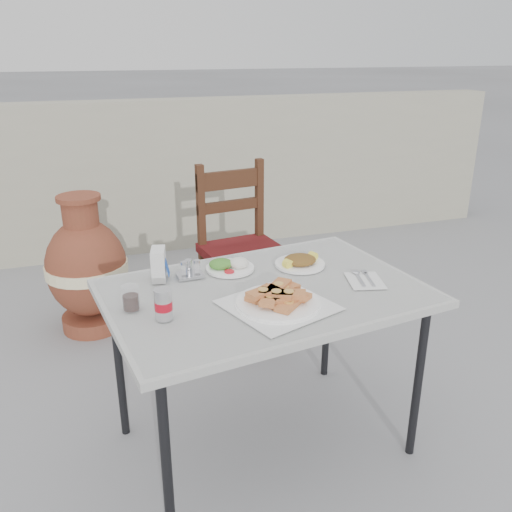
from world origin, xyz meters
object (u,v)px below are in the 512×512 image
object	(u,v)px
napkin_holder	(159,264)
terracotta_urn	(87,269)
cola_glass	(131,299)
condiment_caddy	(190,271)
salad_rice_plate	(229,265)
salad_chopped_plate	(300,261)
pide_plate	(278,297)
chair	(241,248)
soda_can	(163,304)
cafe_table	(265,301)

from	to	relation	value
napkin_holder	terracotta_urn	xyz separation A→B (m)	(-0.28, 1.07, -0.40)
cola_glass	condiment_caddy	xyz separation A→B (m)	(0.25, 0.22, -0.01)
terracotta_urn	salad_rice_plate	bearing A→B (deg)	-61.97
salad_chopped_plate	pide_plate	bearing A→B (deg)	-124.14
salad_chopped_plate	terracotta_urn	world-z (taller)	terracotta_urn
napkin_holder	chair	size ratio (longest dim) A/B	0.13
napkin_holder	terracotta_urn	distance (m)	1.17
salad_rice_plate	condiment_caddy	xyz separation A→B (m)	(-0.17, -0.02, 0.01)
chair	terracotta_urn	distance (m)	0.90
salad_chopped_plate	soda_can	size ratio (longest dim) A/B	1.95
salad_chopped_plate	condiment_caddy	bearing A→B (deg)	176.50
pide_plate	cola_glass	distance (m)	0.51
napkin_holder	chair	xyz separation A→B (m)	(0.58, 0.80, -0.28)
pide_plate	salad_rice_plate	size ratio (longest dim) A/B	2.16
salad_rice_plate	condiment_caddy	size ratio (longest dim) A/B	1.89
pide_plate	soda_can	bearing A→B (deg)	176.16
cafe_table	napkin_holder	xyz separation A→B (m)	(-0.37, 0.22, 0.11)
pide_plate	chair	xyz separation A→B (m)	(0.22, 1.16, -0.25)
cafe_table	napkin_holder	world-z (taller)	napkin_holder
cafe_table	cola_glass	size ratio (longest dim) A/B	14.54
terracotta_urn	cafe_table	bearing A→B (deg)	-63.49
pide_plate	chair	world-z (taller)	chair
salad_chopped_plate	soda_can	xyz separation A→B (m)	(-0.62, -0.30, 0.04)
napkin_holder	salad_chopped_plate	bearing A→B (deg)	8.24
soda_can	terracotta_urn	distance (m)	1.48
cola_glass	chair	bearing A→B (deg)	55.26
salad_chopped_plate	cola_glass	size ratio (longest dim) A/B	2.38
condiment_caddy	napkin_holder	bearing A→B (deg)	173.55
napkin_holder	condiment_caddy	xyz separation A→B (m)	(0.12, -0.01, -0.04)
napkin_holder	condiment_caddy	world-z (taller)	napkin_holder
salad_chopped_plate	condiment_caddy	world-z (taller)	condiment_caddy
cafe_table	salad_rice_plate	world-z (taller)	salad_rice_plate
pide_plate	soda_can	distance (m)	0.40
soda_can	napkin_holder	xyz separation A→B (m)	(0.04, 0.34, 0.01)
salad_chopped_plate	chair	distance (m)	0.87
chair	terracotta_urn	bearing A→B (deg)	154.30
salad_chopped_plate	cafe_table	bearing A→B (deg)	-140.85
salad_rice_plate	cola_glass	bearing A→B (deg)	-150.43
cafe_table	terracotta_urn	distance (m)	1.47
soda_can	cola_glass	world-z (taller)	soda_can
salad_rice_plate	salad_chopped_plate	xyz separation A→B (m)	(0.29, -0.05, -0.00)
cola_glass	pide_plate	bearing A→B (deg)	-15.14
terracotta_urn	condiment_caddy	bearing A→B (deg)	-69.95
pide_plate	salad_rice_plate	distance (m)	0.38
salad_rice_plate	cola_glass	xyz separation A→B (m)	(-0.42, -0.24, 0.02)
salad_chopped_plate	napkin_holder	size ratio (longest dim) A/B	1.67
cola_glass	napkin_holder	bearing A→B (deg)	59.88
cafe_table	pide_plate	world-z (taller)	pide_plate
soda_can	napkin_holder	size ratio (longest dim) A/B	0.86
salad_rice_plate	terracotta_urn	world-z (taller)	terracotta_urn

